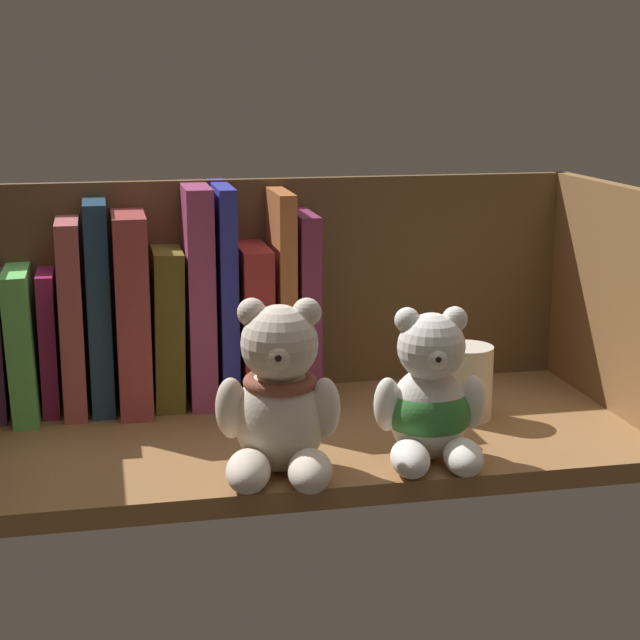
# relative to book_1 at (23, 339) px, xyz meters

# --- Properties ---
(shelf_board) EXTENTS (0.68, 0.31, 0.02)m
(shelf_board) POSITION_rel_book_1_xyz_m (0.28, -0.13, -0.09)
(shelf_board) COLOR olive
(shelf_board) RESTS_ON ground
(shelf_back_panel) EXTENTS (0.70, 0.01, 0.26)m
(shelf_back_panel) POSITION_rel_book_1_xyz_m (0.28, 0.03, 0.03)
(shelf_back_panel) COLOR brown
(shelf_back_panel) RESTS_ON ground
(shelf_side_panel_right) EXTENTS (0.02, 0.33, 0.26)m
(shelf_side_panel_right) POSITION_rel_book_1_xyz_m (0.62, -0.13, 0.03)
(shelf_side_panel_right) COLOR olive
(shelf_side_panel_right) RESTS_ON ground
(book_1) EXTENTS (0.03, 0.15, 0.16)m
(book_1) POSITION_rel_book_1_xyz_m (0.00, 0.00, 0.00)
(book_1) COLOR #5DC55B
(book_1) RESTS_ON shelf_board
(book_2) EXTENTS (0.02, 0.09, 0.15)m
(book_2) POSITION_rel_book_1_xyz_m (0.03, 0.00, -0.00)
(book_2) COLOR #922057
(book_2) RESTS_ON shelf_board
(book_3) EXTENTS (0.02, 0.13, 0.21)m
(book_3) POSITION_rel_book_1_xyz_m (0.05, 0.00, 0.02)
(book_3) COLOR #AA5252
(book_3) RESTS_ON shelf_board
(book_4) EXTENTS (0.02, 0.11, 0.23)m
(book_4) POSITION_rel_book_1_xyz_m (0.08, 0.00, 0.03)
(book_4) COLOR navy
(book_4) RESTS_ON shelf_board
(book_5) EXTENTS (0.03, 0.14, 0.21)m
(book_5) POSITION_rel_book_1_xyz_m (0.11, 0.00, 0.03)
(book_5) COLOR #9F3E3E
(book_5) RESTS_ON shelf_board
(book_6) EXTENTS (0.03, 0.11, 0.17)m
(book_6) POSITION_rel_book_1_xyz_m (0.15, 0.00, 0.01)
(book_6) COLOR brown
(book_6) RESTS_ON shelf_board
(book_7) EXTENTS (0.03, 0.11, 0.24)m
(book_7) POSITION_rel_book_1_xyz_m (0.19, 0.00, 0.04)
(book_7) COLOR #9E3D6B
(book_7) RESTS_ON shelf_board
(book_8) EXTENTS (0.02, 0.12, 0.24)m
(book_8) POSITION_rel_book_1_xyz_m (0.22, 0.00, 0.04)
(book_8) COLOR #2B309D
(book_8) RESTS_ON shelf_board
(book_9) EXTENTS (0.03, 0.14, 0.17)m
(book_9) POSITION_rel_book_1_xyz_m (0.25, 0.00, 0.01)
(book_9) COLOR #A02828
(book_9) RESTS_ON shelf_board
(book_10) EXTENTS (0.02, 0.14, 0.23)m
(book_10) POSITION_rel_book_1_xyz_m (0.28, 0.00, 0.04)
(book_10) COLOR #BC6636
(book_10) RESTS_ON shelf_board
(book_11) EXTENTS (0.02, 0.14, 0.21)m
(book_11) POSITION_rel_book_1_xyz_m (0.30, 0.00, 0.03)
(book_11) COLOR #74294D
(book_11) RESTS_ON shelf_board
(teddy_bear_larger) EXTENTS (0.12, 0.13, 0.16)m
(teddy_bear_larger) POSITION_rel_book_1_xyz_m (0.24, -0.24, -0.01)
(teddy_bear_larger) COLOR beige
(teddy_bear_larger) RESTS_ON shelf_board
(teddy_bear_smaller) EXTENTS (0.11, 0.11, 0.15)m
(teddy_bear_smaller) POSITION_rel_book_1_xyz_m (0.38, -0.24, -0.02)
(teddy_bear_smaller) COLOR white
(teddy_bear_smaller) RESTS_ON shelf_board
(pillar_candle) EXTENTS (0.06, 0.06, 0.08)m
(pillar_candle) POSITION_rel_book_1_xyz_m (0.45, -0.12, -0.04)
(pillar_candle) COLOR silver
(pillar_candle) RESTS_ON shelf_board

